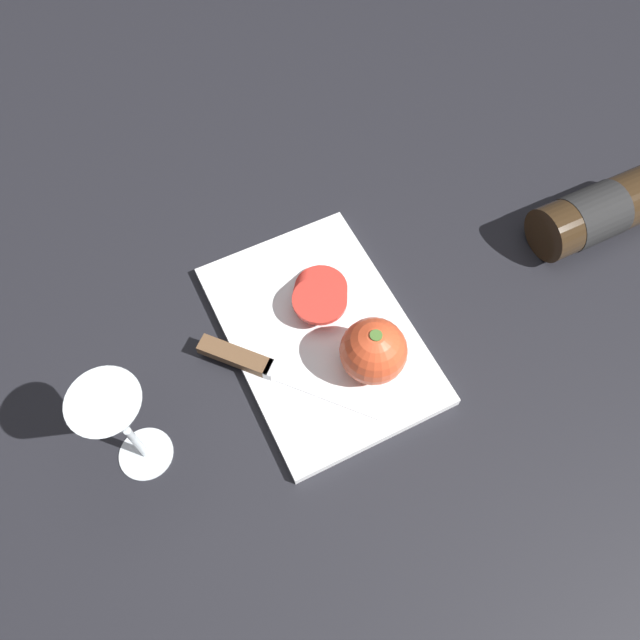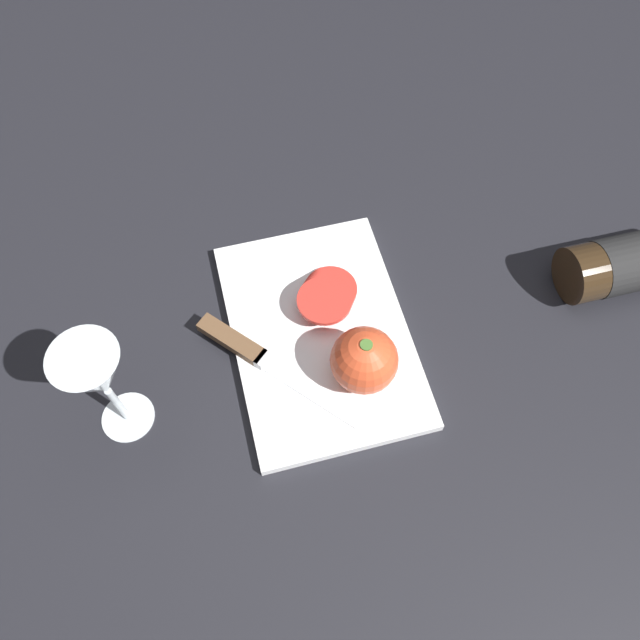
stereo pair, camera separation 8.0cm
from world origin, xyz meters
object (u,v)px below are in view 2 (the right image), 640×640
Objects in this scene: wine_glass at (97,378)px; tomato_slice_stack_near at (328,295)px; whole_tomato at (364,360)px; knife at (245,349)px; wine_bottle at (640,261)px.

wine_glass is 0.31m from tomato_slice_stack_near.
knife is (0.07, 0.14, -0.04)m from whole_tomato.
wine_glass reaches higher than knife.
wine_glass is (-0.04, 0.71, 0.09)m from wine_bottle.
knife is at bearing 88.71° from wine_bottle.
whole_tomato reaches higher than tomato_slice_stack_near.
whole_tomato is 0.16m from knife.
wine_glass reaches higher than tomato_slice_stack_near.
wine_glass is 2.06× the size of whole_tomato.
wine_bottle is 0.55m from knife.
knife is at bearing 110.84° from tomato_slice_stack_near.
knife is (0.05, -0.16, -0.10)m from wine_glass.
wine_bottle reaches higher than tomato_slice_stack_near.
tomato_slice_stack_near is (0.06, 0.43, -0.01)m from wine_bottle.
whole_tomato is 0.12m from tomato_slice_stack_near.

